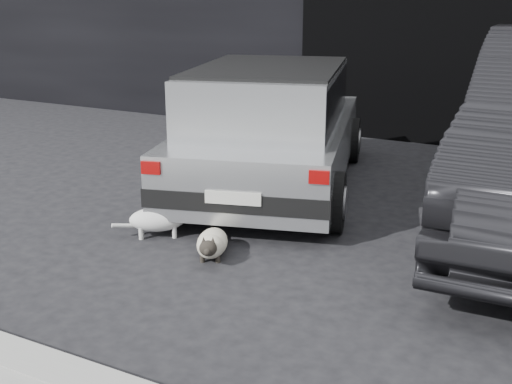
% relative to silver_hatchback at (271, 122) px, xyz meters
% --- Properties ---
extents(ground, '(80.00, 80.00, 0.00)m').
position_rel_silver_hatchback_xyz_m(ground, '(0.09, -1.13, -0.70)').
color(ground, black).
rests_on(ground, ground).
extents(garage_opening, '(4.00, 0.10, 2.60)m').
position_rel_silver_hatchback_xyz_m(garage_opening, '(1.09, 2.86, 0.60)').
color(garage_opening, black).
rests_on(garage_opening, ground).
extents(silver_hatchback, '(2.48, 3.79, 1.29)m').
position_rel_silver_hatchback_xyz_m(silver_hatchback, '(0.00, 0.00, 0.00)').
color(silver_hatchback, '#B3B6B8').
rests_on(silver_hatchback, ground).
extents(cat_siamese, '(0.42, 0.65, 0.25)m').
position_rel_silver_hatchback_xyz_m(cat_siamese, '(0.43, -1.88, -0.59)').
color(cat_siamese, beige).
rests_on(cat_siamese, ground).
extents(cat_white, '(0.59, 0.49, 0.33)m').
position_rel_silver_hatchback_xyz_m(cat_white, '(-0.18, -1.69, -0.54)').
color(cat_white, silver).
rests_on(cat_white, ground).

